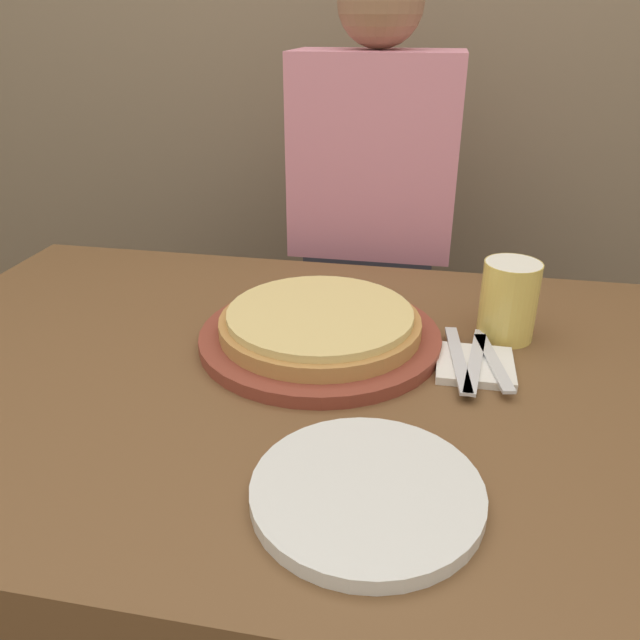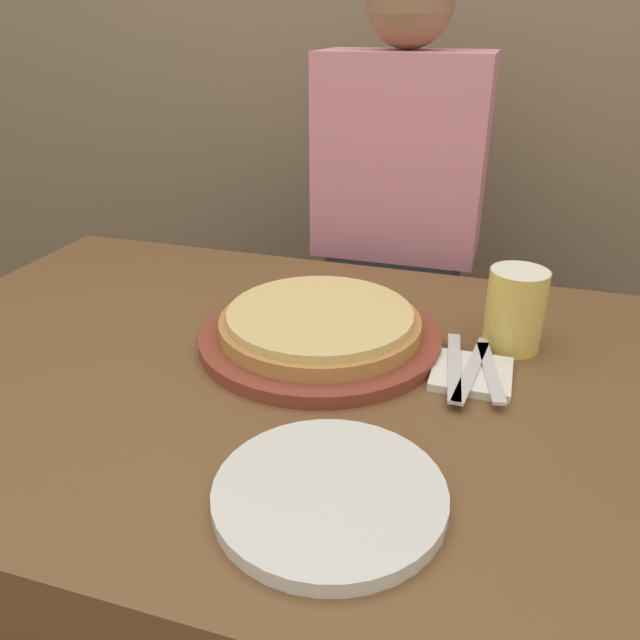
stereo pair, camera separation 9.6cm
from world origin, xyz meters
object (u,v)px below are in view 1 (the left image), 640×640
object	(u,v)px
beer_glass	(509,297)
dinner_knife	(476,360)
pizza_on_board	(320,329)
dinner_plate	(367,492)
spoon	(493,362)
fork	(458,358)
diner_person	(371,272)

from	to	relation	value
beer_glass	dinner_knife	xyz separation A→B (m)	(-0.05, -0.11, -0.05)
pizza_on_board	dinner_knife	bearing A→B (deg)	-8.61
dinner_plate	spoon	distance (m)	0.33
pizza_on_board	dinner_knife	world-z (taller)	pizza_on_board
dinner_plate	pizza_on_board	bearing A→B (deg)	108.94
fork	dinner_knife	bearing A→B (deg)	-0.00
dinner_knife	spoon	size ratio (longest dim) A/B	1.18
dinner_plate	fork	bearing A→B (deg)	72.36
pizza_on_board	fork	world-z (taller)	pizza_on_board
beer_glass	dinner_plate	world-z (taller)	beer_glass
pizza_on_board	dinner_plate	distance (m)	0.36
dinner_knife	diner_person	size ratio (longest dim) A/B	0.15
spoon	diner_person	distance (m)	0.62
beer_glass	dinner_plate	xyz separation A→B (m)	(-0.17, -0.41, -0.06)
spoon	diner_person	bearing A→B (deg)	113.15
fork	diner_person	size ratio (longest dim) A/B	0.15
fork	spoon	bearing A→B (deg)	-0.00
fork	spoon	world-z (taller)	same
beer_glass	dinner_plate	size ratio (longest dim) A/B	0.51
dinner_plate	fork	distance (m)	0.31
fork	dinner_knife	xyz separation A→B (m)	(0.03, -0.00, 0.00)
spoon	fork	bearing A→B (deg)	180.00
beer_glass	spoon	xyz separation A→B (m)	(-0.02, -0.11, -0.05)
pizza_on_board	diner_person	size ratio (longest dim) A/B	0.29
diner_person	spoon	bearing A→B (deg)	-66.85
pizza_on_board	dinner_plate	xyz separation A→B (m)	(0.12, -0.34, -0.02)
beer_glass	diner_person	distance (m)	0.54
pizza_on_board	spoon	size ratio (longest dim) A/B	2.28
spoon	diner_person	world-z (taller)	diner_person
pizza_on_board	fork	size ratio (longest dim) A/B	1.93
pizza_on_board	spoon	world-z (taller)	pizza_on_board
beer_glass	dinner_knife	world-z (taller)	beer_glass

